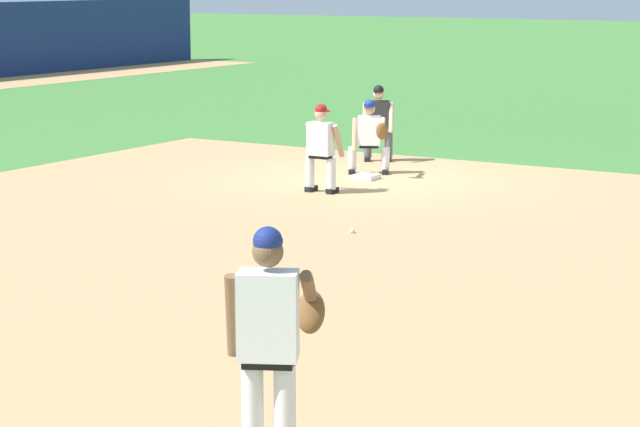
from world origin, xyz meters
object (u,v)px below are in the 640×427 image
Objects in this scene: baseball at (352,231)px; pitcher at (271,343)px; first_base_bag at (366,177)px; first_baseman at (370,134)px; baserunner at (321,145)px; umpire at (378,120)px.

pitcher reaches higher than baseball.
first_base_bag is 0.20× the size of pitcher.
first_baseman is (4.69, 2.29, 0.69)m from baseball.
baserunner is (-2.09, -0.24, 0.06)m from first_baseman.
first_base_bag is 1.74m from baserunner.
first_base_bag is 4.66m from baseball.
first_baseman reaches higher than baseball.
umpire is at bearing 25.69° from pitcher.
pitcher is 1.27× the size of umpire.
first_base_bag is at bearing 0.85° from baserunner.
pitcher is at bearing -154.05° from baseball.
pitcher is 14.02m from first_baseman.
baseball is at bearing -153.95° from first_baseman.
baserunner is at bearing -166.28° from umpire.
first_base_bag is at bearing -157.34° from first_baseman.
baseball is 5.26m from first_baseman.
baseball is (-4.17, -2.08, -0.01)m from first_base_bag.
baserunner reaches higher than baseball.
first_baseman is 1.62m from umpire.
baseball is 0.04× the size of pitcher.
baserunner reaches higher than first_baseman.
pitcher is 15.63m from umpire.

